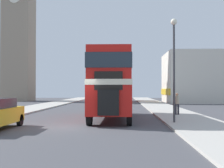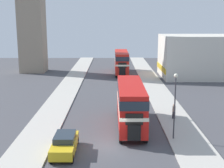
{
  "view_description": "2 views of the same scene",
  "coord_description": "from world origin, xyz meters",
  "px_view_note": "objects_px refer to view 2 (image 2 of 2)",
  "views": [
    {
      "loc": [
        2.66,
        -16.1,
        1.94
      ],
      "look_at": [
        1.88,
        4.9,
        2.34
      ],
      "focal_mm": 50.0,
      "sensor_mm": 36.0,
      "label": 1
    },
    {
      "loc": [
        0.04,
        -24.57,
        10.58
      ],
      "look_at": [
        0.0,
        13.6,
        2.53
      ],
      "focal_mm": 50.0,
      "sensor_mm": 36.0,
      "label": 2
    }
  ],
  "objects_px": {
    "double_decker_bus": "(131,102)",
    "pedestrian_walking": "(174,110)",
    "bus_distant": "(122,60)",
    "street_lamp": "(175,97)",
    "car_parked_near": "(65,143)"
  },
  "relations": [
    {
      "from": "double_decker_bus",
      "to": "pedestrian_walking",
      "type": "distance_m",
      "value": 5.48
    },
    {
      "from": "bus_distant",
      "to": "street_lamp",
      "type": "height_order",
      "value": "street_lamp"
    },
    {
      "from": "car_parked_near",
      "to": "bus_distant",
      "type": "bearing_deg",
      "value": 81.29
    },
    {
      "from": "bus_distant",
      "to": "street_lamp",
      "type": "relative_size",
      "value": 1.83
    },
    {
      "from": "double_decker_bus",
      "to": "street_lamp",
      "type": "xyz_separation_m",
      "value": [
        3.63,
        -3.31,
        1.37
      ]
    },
    {
      "from": "car_parked_near",
      "to": "pedestrian_walking",
      "type": "height_order",
      "value": "pedestrian_walking"
    },
    {
      "from": "double_decker_bus",
      "to": "street_lamp",
      "type": "distance_m",
      "value": 5.1
    },
    {
      "from": "double_decker_bus",
      "to": "bus_distant",
      "type": "xyz_separation_m",
      "value": [
        0.01,
        30.61,
        -0.01
      ]
    },
    {
      "from": "car_parked_near",
      "to": "street_lamp",
      "type": "relative_size",
      "value": 0.77
    },
    {
      "from": "double_decker_bus",
      "to": "pedestrian_walking",
      "type": "height_order",
      "value": "double_decker_bus"
    },
    {
      "from": "double_decker_bus",
      "to": "car_parked_near",
      "type": "height_order",
      "value": "double_decker_bus"
    },
    {
      "from": "street_lamp",
      "to": "car_parked_near",
      "type": "bearing_deg",
      "value": -163.28
    },
    {
      "from": "double_decker_bus",
      "to": "street_lamp",
      "type": "height_order",
      "value": "street_lamp"
    },
    {
      "from": "car_parked_near",
      "to": "pedestrian_walking",
      "type": "bearing_deg",
      "value": 38.91
    },
    {
      "from": "pedestrian_walking",
      "to": "street_lamp",
      "type": "xyz_separation_m",
      "value": [
        -1.11,
        -5.58,
        2.93
      ]
    }
  ]
}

